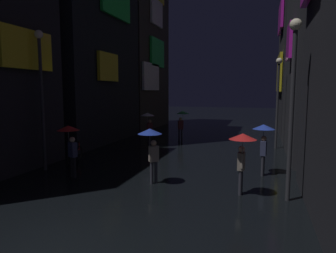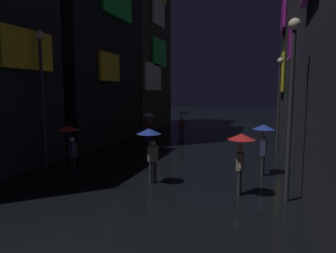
# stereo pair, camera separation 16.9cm
# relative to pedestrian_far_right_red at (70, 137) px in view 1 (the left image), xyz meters

# --- Properties ---
(building_left_far) EXTENTS (4.25, 7.89, 16.82)m
(building_left_far) POSITION_rel_pedestrian_far_right_red_xyz_m (-4.24, 16.71, 6.74)
(building_left_far) COLOR #33302D
(building_left_far) RESTS_ON ground
(building_right_far) EXTENTS (4.25, 8.80, 13.77)m
(building_right_far) POSITION_rel_pedestrian_far_right_red_xyz_m (10.71, 17.16, 5.22)
(building_right_far) COLOR black
(building_right_far) RESTS_ON ground
(pedestrian_far_right_red) EXTENTS (0.90, 0.90, 2.12)m
(pedestrian_far_right_red) POSITION_rel_pedestrian_far_right_red_xyz_m (0.00, 0.00, 0.00)
(pedestrian_far_right_red) COLOR black
(pedestrian_far_right_red) RESTS_ON ground
(pedestrian_midstreet_left_green) EXTENTS (0.90, 0.90, 2.12)m
(pedestrian_midstreet_left_green) POSITION_rel_pedestrian_far_right_red_xyz_m (2.07, 9.92, 0.00)
(pedestrian_midstreet_left_green) COLOR #2D2D38
(pedestrian_midstreet_left_green) RESTS_ON ground
(pedestrian_midstreet_centre_clear) EXTENTS (0.90, 0.90, 2.12)m
(pedestrian_midstreet_centre_clear) POSITION_rel_pedestrian_far_right_red_xyz_m (0.41, 7.67, 0.00)
(pedestrian_midstreet_centre_clear) COLOR black
(pedestrian_midstreet_centre_clear) RESTS_ON ground
(pedestrian_foreground_right_blue) EXTENTS (0.90, 0.90, 2.12)m
(pedestrian_foreground_right_blue) POSITION_rel_pedestrian_far_right_red_xyz_m (7.46, 2.72, 0.00)
(pedestrian_foreground_right_blue) COLOR #2D2D38
(pedestrian_foreground_right_blue) RESTS_ON ground
(pedestrian_foreground_left_red) EXTENTS (0.90, 0.90, 2.12)m
(pedestrian_foreground_left_red) POSITION_rel_pedestrian_far_right_red_xyz_m (6.78, -0.16, 0.00)
(pedestrian_foreground_left_red) COLOR #2D2D38
(pedestrian_foreground_left_red) RESTS_ON ground
(pedestrian_near_crossing_blue) EXTENTS (0.90, 0.90, 2.12)m
(pedestrian_near_crossing_blue) POSITION_rel_pedestrian_far_right_red_xyz_m (3.46, 0.11, 0.00)
(pedestrian_near_crossing_blue) COLOR #2D2D38
(pedestrian_near_crossing_blue) RESTS_ON ground
(bicycle_parked_at_storefront) EXTENTS (0.44, 1.79, 0.96)m
(bicycle_parked_at_storefront) POSITION_rel_pedestrian_far_right_red_xyz_m (-1.37, 2.28, -1.28)
(bicycle_parked_at_storefront) COLOR black
(bicycle_parked_at_storefront) RESTS_ON ground
(streetlamp_right_far) EXTENTS (0.36, 0.36, 5.45)m
(streetlamp_right_far) POSITION_rel_pedestrian_far_right_red_xyz_m (8.23, 9.03, 1.74)
(streetlamp_right_far) COLOR #2D2D33
(streetlamp_right_far) RESTS_ON ground
(streetlamp_right_near) EXTENTS (0.36, 0.36, 5.66)m
(streetlamp_right_near) POSITION_rel_pedestrian_far_right_red_xyz_m (8.23, -0.19, 1.86)
(streetlamp_right_near) COLOR #2D2D33
(streetlamp_right_near) RESTS_ON ground
(streetlamp_left_near) EXTENTS (0.36, 0.36, 6.06)m
(streetlamp_left_near) POSITION_rel_pedestrian_far_right_red_xyz_m (-1.77, 0.60, 2.07)
(streetlamp_left_near) COLOR #2D2D33
(streetlamp_left_near) RESTS_ON ground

